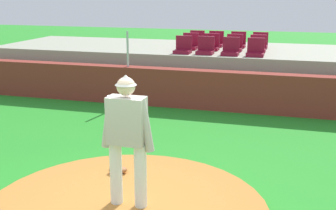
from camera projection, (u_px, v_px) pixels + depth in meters
pitcher at (127, 132)px, 5.69m from camera, size 0.76×0.29×1.82m
fielding_glove at (118, 170)px, 6.95m from camera, size 0.35×0.28×0.11m
brick_barrier at (209, 90)px, 11.46m from camera, size 16.86×0.40×1.04m
fence_post_left at (128, 49)px, 11.82m from camera, size 0.06×0.06×0.98m
bleacher_platform at (225, 68)px, 13.88m from camera, size 14.85×3.87×1.30m
stadium_chair_0 at (183, 48)px, 12.64m from camera, size 0.48×0.44×0.50m
stadium_chair_1 at (205, 49)px, 12.48m from camera, size 0.48×0.44×0.50m
stadium_chair_2 at (231, 49)px, 12.28m from camera, size 0.48×0.44×0.50m
stadium_chair_3 at (255, 50)px, 12.08m from camera, size 0.48×0.44×0.50m
stadium_chair_4 at (190, 44)px, 13.49m from camera, size 0.48×0.44×0.50m
stadium_chair_5 at (211, 45)px, 13.30m from camera, size 0.48×0.44×0.50m
stadium_chair_6 at (234, 46)px, 13.10m from camera, size 0.48×0.44×0.50m
stadium_chair_7 at (258, 47)px, 12.91m from camera, size 0.48×0.44×0.50m
stadium_chair_8 at (197, 41)px, 14.31m from camera, size 0.48×0.44×0.50m
stadium_chair_9 at (216, 42)px, 14.14m from camera, size 0.48×0.44×0.50m
stadium_chair_10 at (238, 42)px, 13.95m from camera, size 0.48×0.44×0.50m
stadium_chair_11 at (260, 43)px, 13.75m from camera, size 0.48×0.44×0.50m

